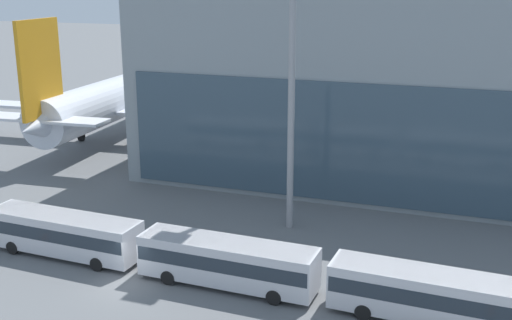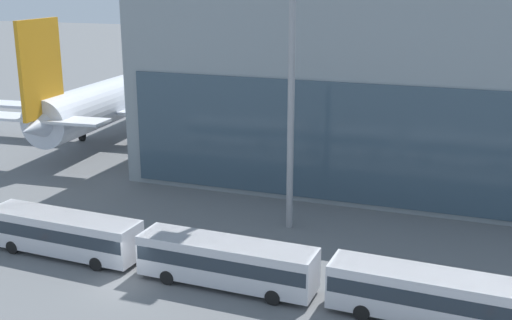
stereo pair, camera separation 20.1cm
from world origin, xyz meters
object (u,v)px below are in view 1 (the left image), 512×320
floodlight_mast (292,40)px  shuttle_bus_0 (64,232)px  shuttle_bus_1 (227,260)px  airliner_at_gate_near (107,101)px  shuttle_bus_2 (432,294)px

floodlight_mast → shuttle_bus_0: bearing=-141.5°
shuttle_bus_1 → airliner_at_gate_near: bearing=134.2°
shuttle_bus_0 → shuttle_bus_2: (26.04, -0.63, 0.00)m
airliner_at_gate_near → shuttle_bus_1: airliner_at_gate_near is taller
shuttle_bus_0 → airliner_at_gate_near: bearing=119.6°
shuttle_bus_1 → floodlight_mast: 17.52m
shuttle_bus_2 → floodlight_mast: floodlight_mast is taller
airliner_at_gate_near → floodlight_mast: bearing=-128.0°
floodlight_mast → airliner_at_gate_near: bearing=146.2°
shuttle_bus_0 → shuttle_bus_1: 13.03m
airliner_at_gate_near → floodlight_mast: size_ratio=1.49×
airliner_at_gate_near → shuttle_bus_1: 42.58m
shuttle_bus_0 → floodlight_mast: (13.79, 10.98, 13.28)m
airliner_at_gate_near → shuttle_bus_0: bearing=-157.0°
shuttle_bus_2 → floodlight_mast: bearing=139.0°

